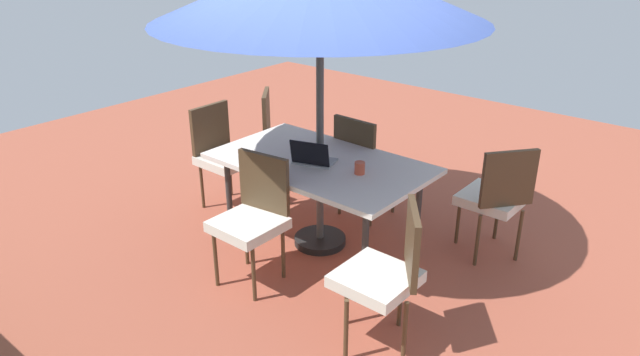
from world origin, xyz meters
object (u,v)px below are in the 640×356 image
chair_southwest (496,195)px  chair_northwest (386,271)px  chair_east (222,152)px  cup (360,168)px  chair_southeast (281,133)px  chair_north (253,214)px  chair_south (364,161)px  laptop (313,158)px  dining_table (320,167)px

chair_southwest → chair_northwest: size_ratio=1.00×
chair_east → cup: (-1.58, -0.01, 0.26)m
chair_southwest → chair_southeast: bearing=-51.5°
chair_southwest → chair_northwest: bearing=35.8°
chair_southeast → chair_north: (-1.08, 1.45, 0.00)m
chair_southeast → chair_south: same height
chair_east → laptop: 1.22m
dining_table → chair_south: chair_south is taller
chair_east → chair_south: size_ratio=1.00×
dining_table → chair_northwest: (-1.14, 0.72, -0.16)m
chair_north → cup: bearing=50.4°
chair_southwest → chair_southeast: size_ratio=1.00×
chair_north → chair_south: bearing=81.8°
chair_south → chair_north: 1.37m
chair_northwest → laptop: bearing=-155.9°
chair_northwest → laptop: (1.14, -0.63, 0.26)m
chair_north → cup: 0.88m
chair_southeast → laptop: size_ratio=2.58×
chair_north → laptop: 0.68m
chair_southwest → chair_east: (2.38, 0.77, 0.00)m
dining_table → chair_northwest: bearing=147.7°
dining_table → laptop: (-0.00, 0.09, 0.10)m
chair_east → chair_north: size_ratio=1.00×
chair_south → cup: 0.83m
chair_southeast → chair_northwest: 2.69m
chair_southwest → cup: 1.13m
laptop → cup: (-0.40, -0.08, 0.00)m
chair_east → chair_north: 1.34m
chair_southwest → chair_northwest: same height
chair_northwest → chair_southwest: bearing=140.9°
dining_table → chair_southwest: chair_southwest is taller
cup → dining_table: bearing=-1.1°
chair_southeast → chair_south: bearing=-134.0°
dining_table → cup: bearing=178.9°
chair_southeast → chair_southwest: bearing=-129.6°
dining_table → chair_northwest: size_ratio=1.78×
chair_east → cup: bearing=-90.1°
chair_southeast → laptop: bearing=-166.0°
chair_east → chair_northwest: 2.43m
chair_south → laptop: size_ratio=2.58×
chair_southeast → chair_northwest: same height
chair_northwest → cup: (0.74, -0.71, 0.26)m
chair_east → chair_south: same height
dining_table → chair_south: size_ratio=1.78×
chair_southwest → laptop: size_ratio=2.58×
laptop → chair_south: bearing=-105.8°
chair_southwest → chair_north: size_ratio=1.00×
dining_table → chair_south: (0.03, -0.65, -0.16)m
cup → chair_north: bearing=57.8°
laptop → cup: laptop is taller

